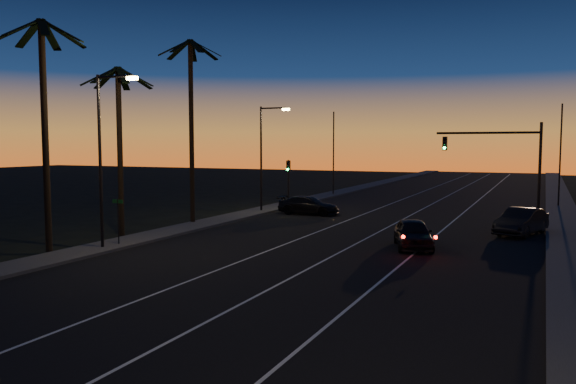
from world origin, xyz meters
The scene contains 19 objects.
road centered at (0.00, 30.00, 0.01)m, with size 20.00×170.00×0.01m, color black.
sidewalk_left centered at (-11.20, 30.00, 0.08)m, with size 2.40×170.00×0.16m, color #363634.
sidewalk_right centered at (11.20, 30.00, 0.08)m, with size 2.40×170.00×0.16m, color #363634.
lane_stripe_left centered at (-3.00, 30.00, 0.02)m, with size 0.12×160.00×0.01m, color silver.
lane_stripe_mid centered at (0.50, 30.00, 0.02)m, with size 0.12×160.00×0.01m, color silver.
lane_stripe_right centered at (4.00, 30.00, 0.02)m, with size 0.12×160.00×0.01m, color silver.
palm_near centered at (-12.60, 18.00, 7.07)m, with size 4.25×4.16×11.53m.
palm_mid centered at (-13.20, 24.00, 6.25)m, with size 4.25×4.16×10.03m.
palm_far centered at (-12.20, 30.00, 7.61)m, with size 4.25×4.16×12.53m.
streetlight_left_near centered at (-10.70, 20.00, 5.32)m, with size 2.55×0.26×9.00m.
streetlight_left_far centered at (-10.69, 38.00, 5.06)m, with size 2.55×0.26×8.50m.
street_sign centered at (-10.80, 21.00, 1.66)m, with size 0.70×0.06×2.60m.
signal_mast centered at (7.14, 39.99, 4.78)m, with size 7.10×0.41×7.00m.
signal_post centered at (-9.50, 39.98, 2.89)m, with size 0.28×0.37×4.20m.
far_pole_left centered at (-11.00, 55.00, 4.50)m, with size 0.14×0.14×9.00m, color black.
far_pole_right centered at (11.00, 52.00, 4.50)m, with size 0.14×0.14×9.00m, color black.
lead_car centered at (3.58, 27.28, 0.78)m, with size 3.24×5.30×1.53m.
right_car centered at (8.63, 34.31, 0.82)m, with size 3.10×5.17×1.61m.
cross_car centered at (-6.95, 38.23, 0.72)m, with size 4.91×2.10×1.41m.
Camera 1 is at (9.79, -2.19, 5.45)m, focal length 35.00 mm.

